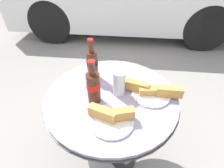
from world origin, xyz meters
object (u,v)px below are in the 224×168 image
cola_bottle_right (92,63)px  lunch_plate_near (152,91)px  bistro_table (111,113)px  cola_bottle_left (93,86)px  drinking_glass (119,84)px  lunch_plate_far (111,117)px

cola_bottle_right → lunch_plate_near: 0.38m
bistro_table → lunch_plate_near: bearing=7.0°
cola_bottle_left → cola_bottle_right: size_ratio=0.97×
drinking_glass → cola_bottle_left: bearing=-149.9°
drinking_glass → bistro_table: bearing=-152.0°
lunch_plate_far → cola_bottle_left: bearing=129.7°
cola_bottle_left → lunch_plate_near: cola_bottle_left is taller
cola_bottle_right → drinking_glass: (0.17, -0.13, -0.04)m
bistro_table → cola_bottle_right: (-0.13, 0.16, 0.25)m
drinking_glass → lunch_plate_near: 0.19m
bistro_table → lunch_plate_far: (0.02, -0.18, 0.18)m
drinking_glass → lunch_plate_far: 0.21m
bistro_table → lunch_plate_far: size_ratio=3.36×
cola_bottle_right → lunch_plate_far: cola_bottle_right is taller
cola_bottle_left → cola_bottle_right: cola_bottle_right is taller
drinking_glass → lunch_plate_far: size_ratio=0.65×
drinking_glass → cola_bottle_right: bearing=142.0°
drinking_glass → lunch_plate_near: (0.18, 0.01, -0.04)m
drinking_glass → lunch_plate_far: drinking_glass is taller
cola_bottle_left → drinking_glass: cola_bottle_left is taller
bistro_table → lunch_plate_near: (0.22, 0.03, 0.18)m
cola_bottle_left → drinking_glass: 0.15m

